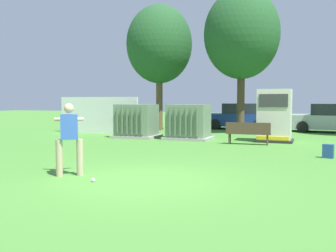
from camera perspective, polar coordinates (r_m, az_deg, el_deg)
ground_plane at (r=8.68m, az=-3.74°, el=-8.18°), size 96.00×96.00×0.00m
fence_panel at (r=21.36m, az=-10.39°, el=1.62°), size 4.80×0.12×2.00m
transformer_west at (r=18.59m, az=-4.75°, el=0.69°), size 2.10×1.70×1.62m
transformer_mid_west at (r=17.66m, az=3.09°, el=0.54°), size 2.10×1.70×1.62m
generator_enclosure at (r=17.28m, az=15.68°, el=1.48°), size 1.60×1.40×2.30m
park_bench at (r=15.87m, az=11.92°, el=-0.83°), size 1.81×0.47×0.92m
batter at (r=9.42m, az=-14.59°, el=-1.35°), size 1.16×1.44×1.74m
sports_ball at (r=8.68m, az=-11.16°, el=-7.95°), size 0.09×0.09×0.09m
backpack at (r=12.97m, az=22.90°, el=-3.51°), size 0.36×0.32×0.44m
tree_left at (r=23.25m, az=-1.32°, el=12.11°), size 3.93×3.93×7.50m
tree_center_left at (r=21.78m, az=10.98°, el=13.32°), size 4.13×4.13×7.90m
parked_car_leftmost at (r=24.61m, az=10.44°, el=1.33°), size 4.36×2.26×1.62m
parked_car_left_of_center at (r=23.40m, az=23.09°, el=0.96°), size 4.36×2.26×1.62m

